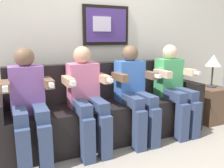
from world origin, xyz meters
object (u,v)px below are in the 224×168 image
(person_rightmost, at_px, (174,85))
(person_leftmost, at_px, (29,101))
(couch, at_px, (106,113))
(side_table_right, at_px, (210,104))
(table_lamp, at_px, (213,62))
(person_left_center, at_px, (87,95))
(person_right_center, at_px, (134,90))

(person_rightmost, bearing_deg, person_leftmost, -179.98)
(couch, distance_m, person_rightmost, 0.93)
(couch, height_order, side_table_right, couch)
(couch, bearing_deg, person_leftmost, -169.02)
(couch, height_order, table_lamp, table_lamp)
(person_left_center, bearing_deg, side_table_right, 1.88)
(couch, height_order, person_leftmost, person_leftmost)
(couch, relative_size, person_left_center, 2.22)
(person_rightmost, bearing_deg, side_table_right, 4.89)
(person_leftmost, relative_size, person_right_center, 1.00)
(person_left_center, distance_m, side_table_right, 1.91)
(person_right_center, height_order, table_lamp, person_right_center)
(person_left_center, bearing_deg, person_leftmost, 180.00)
(person_leftmost, xyz_separation_m, person_right_center, (1.16, 0.00, -0.00))
(person_leftmost, relative_size, person_rightmost, 1.00)
(couch, distance_m, person_left_center, 0.45)
(person_left_center, relative_size, table_lamp, 2.41)
(person_left_center, relative_size, person_right_center, 1.00)
(person_leftmost, distance_m, table_lamp, 2.51)
(person_rightmost, xyz_separation_m, table_lamp, (0.75, 0.09, 0.25))
(person_leftmost, bearing_deg, person_right_center, 0.02)
(table_lamp, bearing_deg, person_left_center, -177.15)
(person_right_center, height_order, person_rightmost, same)
(person_rightmost, height_order, side_table_right, person_rightmost)
(person_leftmost, xyz_separation_m, side_table_right, (2.46, 0.06, -0.36))
(person_left_center, bearing_deg, person_rightmost, 0.02)
(couch, bearing_deg, table_lamp, -2.61)
(side_table_right, xyz_separation_m, table_lamp, (0.04, 0.03, 0.61))
(couch, relative_size, person_leftmost, 2.22)
(side_table_right, relative_size, table_lamp, 1.09)
(person_left_center, distance_m, person_right_center, 0.58)
(person_right_center, distance_m, side_table_right, 1.34)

